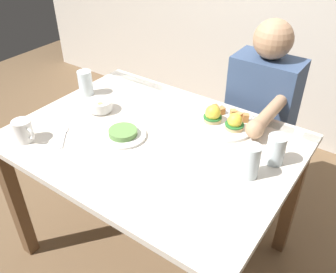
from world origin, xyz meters
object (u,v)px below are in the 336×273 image
object	(u,v)px
dining_table	(153,157)
fruit_bowl	(100,105)
fork	(64,136)
water_glass_far	(250,163)
diner_person	(259,114)
water_glass_near	(86,84)
water_glass_extra	(275,151)
coffee_mug	(23,130)
side_plate	(123,134)
eggs_benedict_plate	(224,121)

from	to	relation	value
dining_table	fruit_bowl	bearing A→B (deg)	173.62
fruit_bowl	fork	size ratio (longest dim) A/B	0.94
dining_table	fruit_bowl	distance (m)	0.37
fruit_bowl	water_glass_far	distance (m)	0.79
dining_table	diner_person	world-z (taller)	diner_person
water_glass_near	water_glass_extra	size ratio (longest dim) A/B	1.07
coffee_mug	fork	xyz separation A→B (m)	(0.11, 0.11, -0.05)
dining_table	water_glass_near	bearing A→B (deg)	166.98
water_glass_extra	diner_person	size ratio (longest dim) A/B	0.11
fork	diner_person	bearing A→B (deg)	55.18
side_plate	diner_person	xyz separation A→B (m)	(0.36, 0.67, -0.10)
eggs_benedict_plate	dining_table	bearing A→B (deg)	-128.54
fruit_bowl	coffee_mug	size ratio (longest dim) A/B	1.08
fruit_bowl	coffee_mug	bearing A→B (deg)	-103.71
water_glass_near	diner_person	distance (m)	0.92
water_glass_near	eggs_benedict_plate	bearing A→B (deg)	10.79
eggs_benedict_plate	water_glass_near	distance (m)	0.74
eggs_benedict_plate	side_plate	world-z (taller)	eggs_benedict_plate
coffee_mug	fork	world-z (taller)	coffee_mug
fruit_bowl	fork	xyz separation A→B (m)	(0.02, -0.25, -0.03)
coffee_mug	fork	size ratio (longest dim) A/B	0.87
diner_person	eggs_benedict_plate	bearing A→B (deg)	-96.99
coffee_mug	water_glass_extra	bearing A→B (deg)	27.03
water_glass_far	diner_person	world-z (taller)	diner_person
fruit_bowl	fork	bearing A→B (deg)	-84.55
fruit_bowl	side_plate	distance (m)	0.26
fruit_bowl	fork	distance (m)	0.26
eggs_benedict_plate	water_glass_extra	distance (m)	0.31
eggs_benedict_plate	diner_person	size ratio (longest dim) A/B	0.24
coffee_mug	side_plate	size ratio (longest dim) A/B	0.56
dining_table	fork	distance (m)	0.40
fork	diner_person	xyz separation A→B (m)	(0.57, 0.82, -0.09)
fork	side_plate	xyz separation A→B (m)	(0.21, 0.15, 0.01)
fruit_bowl	diner_person	distance (m)	0.83
side_plate	fork	bearing A→B (deg)	-144.78
fork	side_plate	bearing A→B (deg)	35.22
dining_table	side_plate	world-z (taller)	side_plate
dining_table	diner_person	xyz separation A→B (m)	(0.25, 0.60, 0.02)
fruit_bowl	fork	world-z (taller)	fruit_bowl
coffee_mug	fork	bearing A→B (deg)	44.35
fork	coffee_mug	bearing A→B (deg)	-135.65
dining_table	fruit_bowl	size ratio (longest dim) A/B	10.00
water_glass_extra	fork	bearing A→B (deg)	-156.02
fruit_bowl	water_glass_far	world-z (taller)	water_glass_far
coffee_mug	side_plate	xyz separation A→B (m)	(0.32, 0.26, -0.04)
dining_table	water_glass_near	distance (m)	0.56
water_glass_near	fruit_bowl	bearing A→B (deg)	-24.65
eggs_benedict_plate	water_glass_extra	xyz separation A→B (m)	(0.28, -0.12, 0.03)
fork	eggs_benedict_plate	bearing A→B (deg)	42.12
eggs_benedict_plate	water_glass_extra	size ratio (longest dim) A/B	2.26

